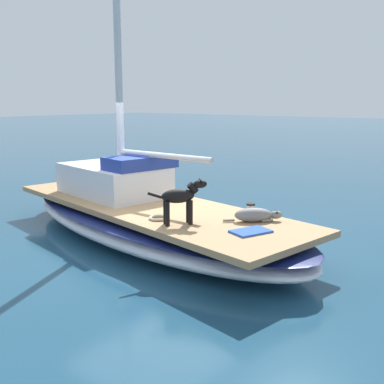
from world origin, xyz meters
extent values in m
plane|color=navy|center=(0.00, 0.00, 0.00)|extent=(120.00, 120.00, 0.00)
ellipsoid|color=white|center=(0.00, 0.00, 0.28)|extent=(3.64, 7.51, 0.56)
ellipsoid|color=navy|center=(0.00, 0.00, 0.46)|extent=(3.66, 7.55, 0.08)
cube|color=tan|center=(0.00, 0.00, 0.61)|extent=(3.10, 6.87, 0.10)
cylinder|color=silver|center=(0.15, -0.21, 1.56)|extent=(0.10, 2.20, 0.10)
cube|color=silver|center=(0.20, 1.18, 0.96)|extent=(1.74, 2.40, 0.60)
cube|color=navy|center=(0.20, 0.41, 1.38)|extent=(1.43, 0.91, 0.24)
ellipsoid|color=gray|center=(0.10, -2.15, 0.77)|extent=(0.61, 0.61, 0.22)
ellipsoid|color=gray|center=(0.36, -2.41, 0.76)|extent=(0.23, 0.23, 0.13)
cone|color=#2A2929|center=(0.40, -2.38, 0.82)|extent=(0.05, 0.05, 0.05)
cone|color=#2A2929|center=(0.33, -2.45, 0.82)|extent=(0.05, 0.05, 0.05)
cylinder|color=gray|center=(0.29, -2.26, 0.69)|extent=(0.17, 0.17, 0.06)
cylinder|color=gray|center=(0.21, -2.34, 0.69)|extent=(0.17, 0.17, 0.06)
cylinder|color=gray|center=(-0.17, -1.87, 0.69)|extent=(0.16, 0.16, 0.04)
ellipsoid|color=black|center=(-0.75, -1.32, 1.11)|extent=(0.55, 0.48, 0.22)
cylinder|color=black|center=(-0.57, -1.38, 0.85)|extent=(0.07, 0.07, 0.38)
cylinder|color=black|center=(-0.64, -1.48, 0.85)|extent=(0.07, 0.07, 0.38)
cylinder|color=black|center=(-0.86, -1.17, 0.85)|extent=(0.07, 0.07, 0.38)
cylinder|color=black|center=(-0.94, -1.27, 0.85)|extent=(0.07, 0.07, 0.38)
cylinder|color=black|center=(-0.56, -1.46, 1.22)|extent=(0.22, 0.20, 0.19)
ellipsoid|color=black|center=(-0.47, -1.53, 1.27)|extent=(0.25, 0.23, 0.13)
cone|color=black|center=(-0.44, -1.49, 1.33)|extent=(0.05, 0.05, 0.06)
cone|color=black|center=(-0.49, -1.57, 1.33)|extent=(0.05, 0.05, 0.06)
torus|color=black|center=(-0.56, -1.46, 1.22)|extent=(0.17, 0.18, 0.10)
cylinder|color=black|center=(-1.05, -1.12, 1.14)|extent=(0.21, 0.16, 0.12)
cylinder|color=#B7B7BC|center=(0.41, -1.91, 0.70)|extent=(0.16, 0.16, 0.08)
cylinder|color=#B7B7BC|center=(0.41, -1.91, 0.79)|extent=(0.13, 0.13, 0.10)
cylinder|color=black|center=(0.41, -1.91, 0.86)|extent=(0.15, 0.15, 0.03)
torus|color=beige|center=(-0.72, -0.89, 0.68)|extent=(0.32, 0.32, 0.04)
cube|color=blue|center=(-0.44, -2.44, 0.68)|extent=(0.65, 0.53, 0.03)
camera|label=1|loc=(-6.07, -5.83, 2.56)|focal=43.55mm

